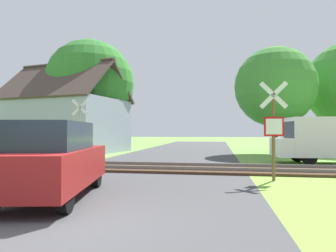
{
  "coord_description": "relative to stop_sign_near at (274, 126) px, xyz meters",
  "views": [
    {
      "loc": [
        2.71,
        -4.58,
        1.55
      ],
      "look_at": [
        0.5,
        8.5,
        1.8
      ],
      "focal_mm": 32.0,
      "sensor_mm": 36.0,
      "label": 1
    }
  ],
  "objects": [
    {
      "name": "tree_right",
      "position": [
        2.09,
        11.42,
        2.87
      ],
      "size": [
        5.41,
        5.41,
        7.31
      ],
      "color": "#513823",
      "rests_on": "ground"
    },
    {
      "name": "mail_truck",
      "position": [
        3.6,
        5.79,
        -0.49
      ],
      "size": [
        5.05,
        2.3,
        2.24
      ],
      "rotation": [
        0.0,
        0.0,
        1.66
      ],
      "color": "white",
      "rests_on": "ground"
    },
    {
      "name": "parked_car",
      "position": [
        -5.5,
        -3.41,
        -0.84
      ],
      "size": [
        2.38,
        4.24,
        1.78
      ],
      "rotation": [
        0.0,
        0.0,
        0.19
      ],
      "color": "maroon",
      "rests_on": "ground"
    },
    {
      "name": "rail_track",
      "position": [
        -4.42,
        2.25,
        -1.67
      ],
      "size": [
        60.0,
        2.6,
        0.22
      ],
      "color": "#422D1E",
      "rests_on": "ground"
    },
    {
      "name": "ground_plane",
      "position": [
        -4.42,
        -5.25,
        -1.73
      ],
      "size": [
        160.0,
        160.0,
        0.0
      ],
      "primitive_type": "plane",
      "color": "#6B9942"
    },
    {
      "name": "house",
      "position": [
        -13.11,
        11.25,
        0.44
      ],
      "size": [
        9.34,
        7.94,
        6.85
      ],
      "rotation": [
        0.0,
        0.0,
        -0.19
      ],
      "color": "#99A3B7",
      "rests_on": "ground"
    },
    {
      "name": "tree_left",
      "position": [
        -12.05,
        13.12,
        3.71
      ],
      "size": [
        7.12,
        7.12,
        9.01
      ],
      "color": "#513823",
      "rests_on": "ground"
    },
    {
      "name": "road_asphalt",
      "position": [
        -4.42,
        -3.25,
        -1.73
      ],
      "size": [
        7.53,
        80.0,
        0.01
      ],
      "primitive_type": "cube",
      "color": "#424244",
      "rests_on": "ground"
    },
    {
      "name": "crossing_sign_far",
      "position": [
        -9.04,
        5.14,
        0.17
      ],
      "size": [
        0.87,
        0.2,
        3.29
      ],
      "rotation": [
        0.0,
        0.0,
        0.2
      ],
      "color": "#9E9EA5",
      "rests_on": "ground"
    },
    {
      "name": "stop_sign_near",
      "position": [
        0.0,
        0.0,
        0.0
      ],
      "size": [
        0.88,
        0.15,
        3.14
      ],
      "rotation": [
        0.0,
        0.0,
        3.17
      ],
      "color": "brown",
      "rests_on": "ground"
    }
  ]
}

